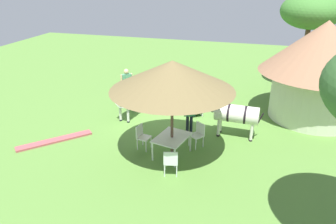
% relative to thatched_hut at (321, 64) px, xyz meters
% --- Properties ---
extents(ground_plane, '(36.00, 36.00, 0.00)m').
position_rel_thatched_hut_xyz_m(ground_plane, '(2.64, -5.91, -2.41)').
color(ground_plane, '#558337').
extents(thatched_hut, '(5.04, 5.04, 4.18)m').
position_rel_thatched_hut_xyz_m(thatched_hut, '(0.00, 0.00, 0.00)').
color(thatched_hut, beige).
rests_on(thatched_hut, ground_plane).
extents(shade_umbrella, '(4.06, 4.06, 3.41)m').
position_rel_thatched_hut_xyz_m(shade_umbrella, '(4.85, -5.05, 0.52)').
color(shade_umbrella, brown).
rests_on(shade_umbrella, ground_plane).
extents(patio_dining_table, '(1.50, 1.24, 0.74)m').
position_rel_thatched_hut_xyz_m(patio_dining_table, '(4.85, -5.05, -1.75)').
color(patio_dining_table, silver).
rests_on(patio_dining_table, ground_plane).
extents(patio_chair_east_end, '(0.60, 0.61, 0.90)m').
position_rel_thatched_hut_xyz_m(patio_chair_east_end, '(3.91, -4.32, -1.88)').
color(patio_chair_east_end, silver).
rests_on(patio_chair_east_end, ground_plane).
extents(patio_chair_near_hut, '(0.51, 0.49, 0.90)m').
position_rel_thatched_hut_xyz_m(patio_chair_near_hut, '(4.64, -6.23, -1.88)').
color(patio_chair_near_hut, silver).
rests_on(patio_chair_near_hut, ground_plane).
extents(patio_chair_west_end, '(0.51, 0.53, 0.90)m').
position_rel_thatched_hut_xyz_m(patio_chair_west_end, '(6.01, -4.77, -1.88)').
color(patio_chair_west_end, white).
rests_on(patio_chair_west_end, ground_plane).
extents(guest_beside_umbrella, '(0.33, 0.56, 1.64)m').
position_rel_thatched_hut_xyz_m(guest_beside_umbrella, '(3.10, -4.83, -1.42)').
color(guest_beside_umbrella, black).
rests_on(guest_beside_umbrella, ground_plane).
extents(standing_watcher, '(0.47, 0.47, 1.70)m').
position_rel_thatched_hut_xyz_m(standing_watcher, '(0.62, -8.48, -1.38)').
color(standing_watcher, black).
rests_on(standing_watcher, ground_plane).
extents(striped_lounge_chair, '(0.97, 0.91, 0.59)m').
position_rel_thatched_hut_xyz_m(striped_lounge_chair, '(1.15, -5.06, -2.16)').
color(striped_lounge_chair, '#3A906F').
rests_on(striped_lounge_chair, ground_plane).
extents(zebra_nearest_camera, '(2.26, 0.94, 1.56)m').
position_rel_thatched_hut_xyz_m(zebra_nearest_camera, '(2.06, -7.66, -1.38)').
color(zebra_nearest_camera, silver).
rests_on(zebra_nearest_camera, ground_plane).
extents(zebra_by_umbrella, '(2.26, 0.70, 1.51)m').
position_rel_thatched_hut_xyz_m(zebra_by_umbrella, '(-0.42, -6.99, -1.44)').
color(zebra_by_umbrella, silver).
rests_on(zebra_by_umbrella, ground_plane).
extents(zebra_toward_hut, '(0.76, 2.33, 1.49)m').
position_rel_thatched_hut_xyz_m(zebra_toward_hut, '(2.77, -3.13, -1.45)').
color(zebra_toward_hut, silver).
rests_on(zebra_toward_hut, ground_plane).
extents(acacia_tree_far_lawn, '(3.07, 3.07, 5.00)m').
position_rel_thatched_hut_xyz_m(acacia_tree_far_lawn, '(-4.22, -0.22, 1.65)').
color(acacia_tree_far_lawn, brown).
rests_on(acacia_tree_far_lawn, ground_plane).
extents(brick_patio_kerb, '(2.29, 2.18, 0.08)m').
position_rel_thatched_hut_xyz_m(brick_patio_kerb, '(5.10, -9.60, -2.37)').
color(brick_patio_kerb, '#AA4D51').
rests_on(brick_patio_kerb, ground_plane).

